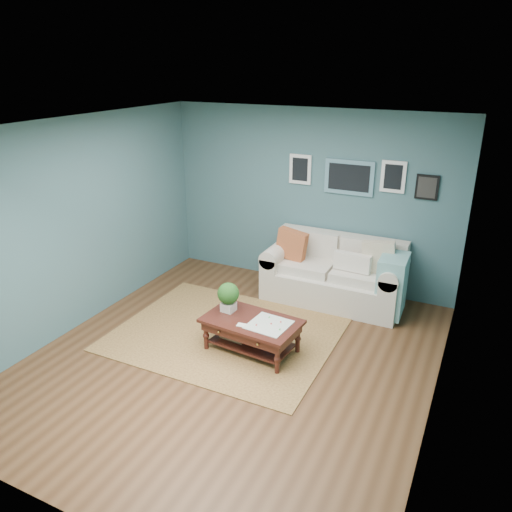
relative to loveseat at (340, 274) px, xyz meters
The scene contains 4 objects.
room_shell 2.28m from the loveseat, 108.52° to the right, with size 5.00×5.02×2.70m.
area_rug 1.94m from the loveseat, 123.03° to the right, with size 2.75×2.20×0.01m, color brown.
loveseat is the anchor object (origin of this frame).
coffee_table 1.88m from the loveseat, 109.09° to the right, with size 1.20×0.77×0.80m.
Camera 1 is at (2.46, -4.46, 3.34)m, focal length 35.00 mm.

